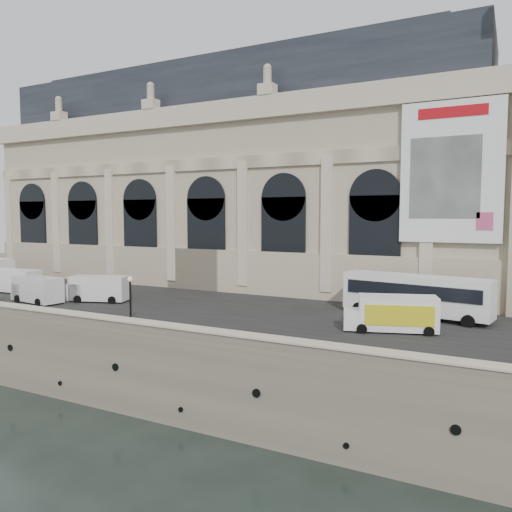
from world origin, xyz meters
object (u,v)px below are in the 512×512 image
(lamp_right, at_px, (130,302))
(box_truck, at_px, (392,314))
(van_c, at_px, (96,289))
(bus_right, at_px, (415,294))
(van_b, at_px, (36,289))
(van_a, at_px, (13,281))

(lamp_right, bearing_deg, box_truck, 23.35)
(lamp_right, bearing_deg, van_c, 146.17)
(bus_right, relative_size, van_c, 2.01)
(box_truck, bearing_deg, van_b, -173.81)
(van_a, bearing_deg, van_c, -0.21)
(van_b, bearing_deg, box_truck, 6.19)
(bus_right, bearing_deg, van_a, -171.19)
(van_c, xyz_separation_m, lamp_right, (11.41, -7.64, 0.69))
(bus_right, xyz_separation_m, van_a, (-44.08, -6.83, -0.72))
(van_a, height_order, box_truck, box_truck)
(van_a, height_order, van_b, van_a)
(van_b, distance_m, box_truck, 35.73)
(box_truck, bearing_deg, lamp_right, -156.65)
(van_c, bearing_deg, bus_right, 12.50)
(bus_right, height_order, van_b, bus_right)
(van_b, xyz_separation_m, van_c, (5.13, 3.30, 0.00))
(van_a, distance_m, van_c, 13.06)
(van_c, bearing_deg, van_a, 179.79)
(van_a, height_order, lamp_right, lamp_right)
(bus_right, distance_m, van_a, 44.61)
(van_c, bearing_deg, lamp_right, -33.83)
(van_a, height_order, van_c, van_a)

